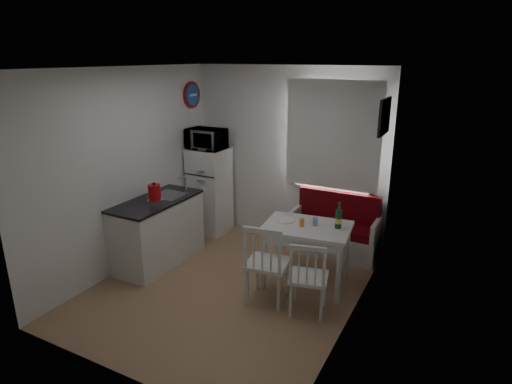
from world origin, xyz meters
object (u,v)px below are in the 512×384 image
dining_table (307,232)px  chair_left (264,256)px  fridge (210,191)px  kettle (154,193)px  kitchen_counter (158,231)px  bench (334,234)px  chair_right (306,271)px  microwave (206,139)px  wine_bottle (339,215)px

dining_table → chair_left: (-0.25, -0.67, -0.08)m
fridge → kettle: 1.36m
kitchen_counter → bench: 2.46m
chair_left → fridge: (-1.73, 1.54, 0.08)m
chair_right → bench: bearing=83.4°
bench → fridge: fridge is taller
chair_right → microwave: size_ratio=0.86×
kitchen_counter → dining_table: bearing=10.5°
dining_table → wine_bottle: size_ratio=3.48×
chair_right → wine_bottle: bearing=69.0°
dining_table → wine_bottle: (0.35, 0.10, 0.25)m
bench → chair_left: (-0.30, -1.65, 0.31)m
bench → fridge: size_ratio=0.91×
chair_left → fridge: fridge is taller
bench → chair_left: bearing=-100.4°
chair_right → kettle: (-2.20, 0.21, 0.49)m
chair_left → wine_bottle: (0.60, 0.77, 0.33)m
chair_left → bench: bearing=70.5°
chair_right → fridge: (-2.23, 1.53, 0.14)m
chair_left → kettle: kettle is taller
kitchen_counter → fridge: fridge is taller
fridge → chair_right: bearing=-34.5°
bench → kettle: kettle is taller
kitchen_counter → microwave: (0.02, 1.19, 1.06)m
chair_left → fridge: bearing=129.1°
kettle → fridge: bearing=91.3°
chair_left → kettle: (-1.70, 0.22, 0.43)m
microwave → bench: bearing=4.5°
kitchen_counter → chair_right: size_ratio=2.71×
dining_table → chair_right: size_ratio=2.28×
fridge → microwave: size_ratio=2.40×
kitchen_counter → bench: kitchen_counter is taller
dining_table → microwave: microwave is taller
bench → dining_table: size_ratio=1.11×
kitchen_counter → dining_table: kitchen_counter is taller
dining_table → fridge: fridge is taller
kettle → wine_bottle: kettle is taller
dining_table → fridge: bearing=149.0°
kitchen_counter → microwave: bearing=89.1°
dining_table → chair_right: (0.25, -0.66, -0.15)m
chair_left → microwave: (-1.73, 1.49, 0.91)m
kitchen_counter → dining_table: size_ratio=1.19×
dining_table → kettle: 2.03m
bench → chair_left: 1.71m
kitchen_counter → wine_bottle: size_ratio=4.14×
kitchen_counter → kettle: bearing=-56.2°
bench → wine_bottle: bearing=-71.3°
chair_left → kettle: bearing=163.4°
microwave → wine_bottle: size_ratio=1.77×
kitchen_counter → chair_right: (2.25, -0.29, 0.08)m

